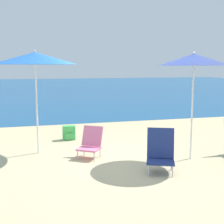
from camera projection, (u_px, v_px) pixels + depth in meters
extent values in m
plane|color=#C6B284|center=(137.00, 160.00, 6.75)|extent=(60.00, 60.00, 0.00)
cube|color=navy|center=(50.00, 87.00, 30.15)|extent=(60.00, 40.00, 0.01)
cylinder|color=white|center=(192.00, 113.00, 6.69)|extent=(0.04, 0.04, 2.02)
cone|color=navy|center=(194.00, 60.00, 6.53)|extent=(1.51, 1.51, 0.25)
sphere|color=white|center=(194.00, 53.00, 6.51)|extent=(0.04, 0.04, 0.04)
cylinder|color=white|center=(37.00, 110.00, 7.13)|extent=(0.04, 0.04, 2.05)
cone|color=blue|center=(35.00, 58.00, 6.96)|extent=(1.88, 1.88, 0.27)
sphere|color=white|center=(35.00, 51.00, 6.94)|extent=(0.04, 0.04, 0.04)
cylinder|color=silver|center=(78.00, 155.00, 6.75)|extent=(0.02, 0.02, 0.19)
cylinder|color=silver|center=(94.00, 157.00, 6.62)|extent=(0.02, 0.02, 0.19)
cylinder|color=silver|center=(84.00, 151.00, 7.07)|extent=(0.02, 0.02, 0.19)
cylinder|color=silver|center=(100.00, 153.00, 6.95)|extent=(0.02, 0.02, 0.19)
cube|color=pink|center=(89.00, 149.00, 6.83)|extent=(0.61, 0.59, 0.04)
cube|color=pink|center=(92.00, 136.00, 6.99)|extent=(0.49, 0.42, 0.44)
cylinder|color=silver|center=(148.00, 170.00, 5.75)|extent=(0.02, 0.02, 0.21)
cylinder|color=silver|center=(173.00, 171.00, 5.69)|extent=(0.02, 0.02, 0.21)
cylinder|color=silver|center=(149.00, 164.00, 6.11)|extent=(0.02, 0.02, 0.21)
cylinder|color=silver|center=(171.00, 165.00, 6.05)|extent=(0.02, 0.02, 0.21)
cube|color=navy|center=(160.00, 162.00, 5.88)|extent=(0.64, 0.60, 0.04)
cube|color=navy|center=(161.00, 143.00, 6.05)|extent=(0.55, 0.37, 0.57)
cube|color=#47B756|center=(69.00, 133.00, 8.58)|extent=(0.33, 0.21, 0.39)
cube|color=#47B756|center=(70.00, 136.00, 8.48)|extent=(0.23, 0.03, 0.17)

